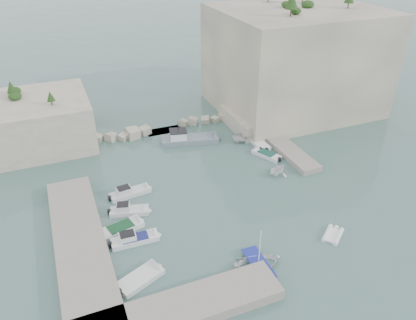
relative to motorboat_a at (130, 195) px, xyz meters
name	(u,v)px	position (x,y,z in m)	size (l,w,h in m)	color
ground	(227,206)	(10.13, -6.54, 0.00)	(400.00, 400.00, 0.00)	#496E68
cliff_east	(295,60)	(33.13, 16.46, 8.50)	(26.00, 22.00, 17.00)	beige
cliff_terrace	(254,119)	(23.13, 11.46, 1.25)	(8.00, 10.00, 2.50)	beige
outcrop_west	(34,122)	(-9.87, 18.46, 3.50)	(16.00, 14.00, 7.00)	beige
quay_west	(80,245)	(-6.87, -7.54, 0.55)	(5.00, 24.00, 1.10)	#9E9689
quay_south	(181,309)	(0.13, -19.04, 0.55)	(18.00, 4.00, 1.10)	#9E9689
ledge_east	(282,145)	(23.63, 3.46, 0.40)	(3.00, 16.00, 0.80)	#9E9689
breakwater	(165,127)	(9.13, 15.46, 0.70)	(28.00, 3.00, 1.40)	beige
motorboat_a	(130,195)	(0.00, 0.00, 0.00)	(5.47, 1.63, 1.40)	silver
motorboat_b	(130,213)	(-0.91, -3.56, 0.00)	(4.84, 1.58, 1.40)	silver
motorboat_c	(121,230)	(-2.46, -6.25, 0.00)	(5.33, 1.94, 0.70)	silver
motorboat_d	(135,242)	(-1.44, -8.59, 0.00)	(5.46, 1.62, 1.40)	white
motorboat_e	(140,281)	(-2.26, -14.07, 0.00)	(4.90, 2.00, 0.70)	silver
rowboat	(258,266)	(8.88, -16.63, 0.00)	(3.51, 4.91, 1.02)	white
inflatable_dinghy	(333,236)	(18.37, -15.76, 0.00)	(3.15, 1.53, 0.44)	white
tender_east_a	(277,174)	(19.21, -2.69, 0.00)	(2.74, 3.18, 1.67)	white
tender_east_b	(266,156)	(20.20, 1.98, 0.00)	(4.72, 1.61, 0.70)	white
tender_east_c	(258,144)	(20.86, 5.65, 0.00)	(5.47, 1.77, 0.70)	white
tender_east_d	(245,141)	(19.42, 7.27, 0.00)	(1.67, 4.45, 1.72)	silver
work_boat	(190,142)	(11.49, 10.20, 0.00)	(9.42, 2.78, 2.20)	slate
rowboat_mast	(260,246)	(8.88, -16.63, 2.61)	(0.10, 0.10, 4.20)	white
vegetation	(268,3)	(27.97, 17.86, 17.93)	(53.48, 13.88, 13.40)	#1E4219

